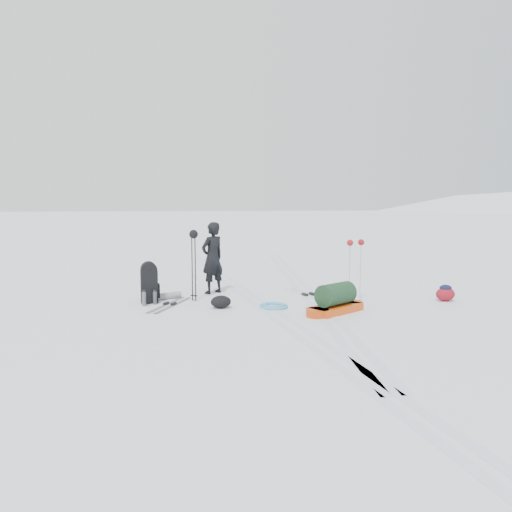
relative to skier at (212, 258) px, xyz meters
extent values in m
plane|color=silver|center=(0.80, -1.38, -0.79)|extent=(200.00, 200.00, 0.00)
cube|color=silver|center=(0.68, -1.38, -0.79)|extent=(1.40, 17.97, 0.01)
cube|color=silver|center=(0.92, -1.38, -0.79)|extent=(1.40, 17.97, 0.01)
cube|color=silver|center=(2.08, 0.62, -0.79)|extent=(2.09, 13.88, 0.01)
cube|color=silver|center=(2.32, 0.62, -0.79)|extent=(2.09, 13.88, 0.01)
imported|color=black|center=(0.00, 0.00, 0.00)|extent=(0.69, 0.64, 1.58)
cube|color=#D9460C|center=(2.00, -2.39, -0.72)|extent=(1.19, 0.98, 0.14)
cylinder|color=#BE380B|center=(2.43, -2.12, -0.72)|extent=(0.56, 0.56, 0.14)
cylinder|color=#C0390B|center=(1.56, -2.66, -0.72)|extent=(0.56, 0.56, 0.14)
cylinder|color=#15311C|center=(2.00, -2.39, -0.45)|extent=(0.84, 0.74, 0.41)
cube|color=black|center=(-1.37, -0.81, -0.46)|extent=(0.35, 0.27, 0.66)
cylinder|color=black|center=(-1.37, -0.81, -0.11)|extent=(0.34, 0.26, 0.32)
cube|color=black|center=(-1.20, -0.78, -0.56)|extent=(0.09, 0.18, 0.28)
cylinder|color=gray|center=(-0.98, -0.49, -0.72)|extent=(0.53, 0.31, 0.14)
cylinder|color=black|center=(-0.50, -0.75, -0.12)|extent=(0.03, 0.03, 1.35)
cylinder|color=black|center=(-0.44, -0.81, -0.12)|extent=(0.03, 0.03, 1.35)
torus|color=black|center=(-0.50, -0.75, -0.69)|extent=(0.11, 0.11, 0.01)
torus|color=black|center=(-0.44, -0.81, -0.69)|extent=(0.11, 0.11, 0.01)
sphere|color=black|center=(-0.47, -0.78, 0.58)|extent=(0.18, 0.18, 0.18)
cylinder|color=silver|center=(2.61, -1.52, -0.20)|extent=(0.03, 0.03, 1.19)
cylinder|color=silver|center=(2.87, -1.45, -0.20)|extent=(0.03, 0.03, 1.19)
torus|color=#B8BCC0|center=(2.61, -1.52, -0.70)|extent=(0.11, 0.11, 0.01)
torus|color=#ABAEB3|center=(2.87, -1.45, -0.70)|extent=(0.11, 0.11, 0.01)
sphere|color=maroon|center=(2.61, -1.52, 0.42)|extent=(0.13, 0.13, 0.13)
sphere|color=maroon|center=(2.87, -1.45, 0.42)|extent=(0.13, 0.13, 0.13)
cube|color=gray|center=(-0.90, -1.17, -0.79)|extent=(0.79, 1.46, 0.01)
cube|color=gray|center=(-1.05, -1.10, -0.79)|extent=(0.79, 1.46, 0.01)
cube|color=black|center=(-0.90, -1.17, -0.76)|extent=(0.13, 0.17, 0.04)
cube|color=black|center=(-1.05, -1.10, -0.76)|extent=(0.13, 0.17, 0.04)
cube|color=silver|center=(1.90, -0.77, -0.78)|extent=(0.49, 1.80, 0.02)
cube|color=silver|center=(2.08, -0.72, -0.78)|extent=(0.49, 1.80, 0.02)
cube|color=black|center=(1.90, -0.77, -0.75)|extent=(0.11, 0.19, 0.05)
cube|color=black|center=(2.08, -0.72, -0.75)|extent=(0.11, 0.19, 0.05)
torus|color=#53A4CB|center=(0.98, -1.74, -0.76)|extent=(0.67, 0.67, 0.06)
torus|color=#58B6D5|center=(0.99, -1.69, -0.75)|extent=(0.53, 0.53, 0.05)
ellipsoid|color=maroon|center=(4.58, -1.82, -0.65)|extent=(0.47, 0.42, 0.28)
ellipsoid|color=black|center=(4.58, -1.82, -0.52)|extent=(0.31, 0.28, 0.14)
cylinder|color=slate|center=(-1.47, -1.11, -0.65)|extent=(0.10, 0.10, 0.28)
cylinder|color=#505357|center=(-1.26, -0.99, -0.66)|extent=(0.10, 0.10, 0.26)
cylinder|color=black|center=(-1.47, -1.11, -0.49)|extent=(0.08, 0.08, 0.03)
cylinder|color=black|center=(-1.26, -0.99, -0.52)|extent=(0.08, 0.08, 0.03)
ellipsoid|color=black|center=(-0.02, -1.60, -0.67)|extent=(0.45, 0.39, 0.24)
camera|label=1|loc=(-1.21, -10.93, 1.24)|focal=35.00mm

